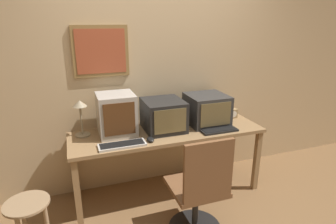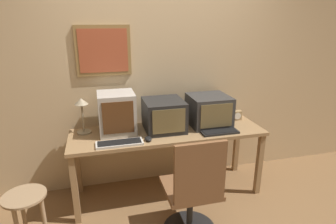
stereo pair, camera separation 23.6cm
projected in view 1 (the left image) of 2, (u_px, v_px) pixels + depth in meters
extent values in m
cube|color=#D1B284|center=(157.00, 73.00, 3.13)|extent=(8.00, 0.05, 2.60)
cube|color=olive|center=(101.00, 51.00, 2.83)|extent=(0.56, 0.02, 0.51)
cube|color=#AD4C2D|center=(101.00, 51.00, 2.81)|extent=(0.49, 0.01, 0.44)
cube|color=#99754C|center=(168.00, 132.00, 2.97)|extent=(2.03, 0.62, 0.04)
cube|color=#99754C|center=(77.00, 195.00, 2.55)|extent=(0.06, 0.06, 0.71)
cube|color=#99754C|center=(257.00, 161.00, 3.16)|extent=(0.06, 0.06, 0.71)
cube|color=#99754C|center=(75.00, 167.00, 3.02)|extent=(0.06, 0.06, 0.71)
cube|color=#99754C|center=(232.00, 142.00, 3.63)|extent=(0.06, 0.06, 0.71)
cube|color=#B7B2A8|center=(116.00, 114.00, 2.83)|extent=(0.37, 0.36, 0.42)
cube|color=#563319|center=(120.00, 119.00, 2.66)|extent=(0.30, 0.01, 0.32)
cube|color=black|center=(163.00, 115.00, 2.96)|extent=(0.41, 0.43, 0.32)
cube|color=brown|center=(170.00, 121.00, 2.76)|extent=(0.33, 0.01, 0.24)
cube|color=#333333|center=(207.00, 109.00, 3.13)|extent=(0.43, 0.42, 0.33)
cube|color=brown|center=(216.00, 114.00, 2.94)|extent=(0.35, 0.01, 0.25)
cube|color=beige|center=(122.00, 145.00, 2.60)|extent=(0.44, 0.16, 0.02)
cube|color=black|center=(122.00, 144.00, 2.60)|extent=(0.40, 0.13, 0.00)
cube|color=black|center=(219.00, 130.00, 2.96)|extent=(0.39, 0.16, 0.02)
cube|color=black|center=(219.00, 129.00, 2.95)|extent=(0.36, 0.13, 0.00)
ellipsoid|color=black|center=(150.00, 140.00, 2.71)|extent=(0.07, 0.11, 0.04)
cube|color=#A38456|center=(232.00, 113.00, 3.34)|extent=(0.11, 0.06, 0.11)
cylinder|color=white|center=(234.00, 114.00, 3.31)|extent=(0.08, 0.00, 0.08)
cylinder|color=tan|center=(83.00, 135.00, 2.84)|extent=(0.15, 0.15, 0.02)
cylinder|color=tan|center=(81.00, 120.00, 2.79)|extent=(0.02, 0.02, 0.30)
cone|color=tan|center=(80.00, 103.00, 2.74)|extent=(0.14, 0.14, 0.06)
cylinder|color=#282828|center=(195.00, 208.00, 2.57)|extent=(0.06, 0.06, 0.41)
cube|color=brown|center=(196.00, 187.00, 2.50)|extent=(0.46, 0.46, 0.04)
cube|color=brown|center=(209.00, 171.00, 2.22)|extent=(0.43, 0.04, 0.51)
cylinder|color=#9E7F5B|center=(26.00, 204.00, 2.25)|extent=(0.36, 0.36, 0.02)
cylinder|color=#9E7F5B|center=(47.00, 224.00, 2.36)|extent=(0.04, 0.04, 0.45)
cylinder|color=#9E7F5B|center=(24.00, 221.00, 2.40)|extent=(0.04, 0.04, 0.45)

